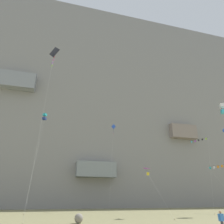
% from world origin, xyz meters
% --- Properties ---
extents(cliff_face, '(180.00, 25.80, 78.46)m').
position_xyz_m(cliff_face, '(-0.00, 61.57, 39.20)').
color(cliff_face, gray).
rests_on(cliff_face, ground).
extents(boulder_foreground_left, '(1.34, 1.34, 1.00)m').
position_xyz_m(boulder_foreground_left, '(-8.47, 12.61, 0.50)').
color(boulder_foreground_left, gray).
rests_on(boulder_foreground_left, ground).
extents(spectator_watching_left, '(0.57, 0.28, 1.61)m').
position_xyz_m(spectator_watching_left, '(1.80, 2.37, 0.87)').
color(spectator_watching_left, '#38333D').
rests_on(spectator_watching_left, ground).
extents(kite_banner_far_left, '(3.80, 6.30, 15.09)m').
position_xyz_m(kite_banner_far_left, '(19.10, 25.09, 13.40)').
color(kite_banner_far_left, black).
rests_on(kite_banner_far_left, ground).
extents(kite_box_upper_left, '(2.86, 2.11, 21.19)m').
position_xyz_m(kite_box_upper_left, '(21.40, 18.86, 20.11)').
color(kite_box_upper_left, white).
rests_on(kite_box_upper_left, ground).
extents(kite_box_high_center, '(1.28, 6.41, 21.28)m').
position_xyz_m(kite_box_high_center, '(-15.47, 34.38, 20.45)').
color(kite_box_high_center, teal).
rests_on(kite_box_high_center, ground).
extents(kite_diamond_mid_center, '(2.40, 3.91, 21.10)m').
position_xyz_m(kite_diamond_mid_center, '(1.99, 36.27, 19.19)').
color(kite_diamond_mid_center, blue).
rests_on(kite_diamond_mid_center, ground).
extents(kite_delta_front_field, '(2.18, 4.32, 6.39)m').
position_xyz_m(kite_delta_front_field, '(2.80, 16.84, 6.21)').
color(kite_delta_front_field, purple).
rests_on(kite_delta_front_field, ground).
extents(kite_banner_low_center, '(1.96, 8.32, 9.09)m').
position_xyz_m(kite_banner_low_center, '(21.65, 23.28, 8.52)').
color(kite_banner_low_center, black).
rests_on(kite_banner_low_center, ground).
extents(kite_diamond_upper_right, '(1.72, 2.85, 25.43)m').
position_xyz_m(kite_diamond_upper_right, '(-13.66, 14.40, 23.71)').
color(kite_diamond_upper_right, black).
rests_on(kite_diamond_upper_right, ground).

